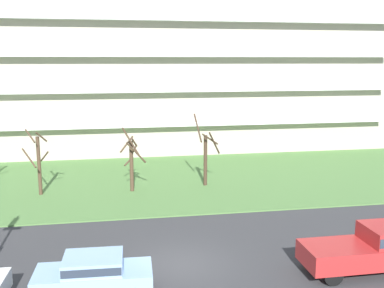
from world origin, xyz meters
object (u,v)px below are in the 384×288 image
Objects in this scene: pickup_red_center_left at (371,248)px; sedan_blue_center_right at (94,273)px; tree_center at (132,161)px; tree_left at (38,163)px; tree_right at (206,155)px.

pickup_red_center_left is 11.44m from sedan_blue_center_right.
tree_center reaches higher than sedan_blue_center_right.
tree_left is 14.22m from sedan_blue_center_right.
tree_right is 15.69m from sedan_blue_center_right.
pickup_red_center_left is at bearing -73.02° from tree_right.
tree_right reaches higher than pickup_red_center_left.
tree_left is 6.02m from tree_center.
tree_right is 14.55m from pickup_red_center_left.
tree_right is 1.15× the size of sedan_blue_center_right.
tree_right is 0.95× the size of pickup_red_center_left.
tree_center is at bearing 83.75° from sedan_blue_center_right.
tree_left is at bearing -178.54° from tree_right.
tree_right reaches higher than tree_center.
tree_center is at bearing -174.28° from tree_right.
tree_right is (11.19, 0.29, 0.03)m from tree_left.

